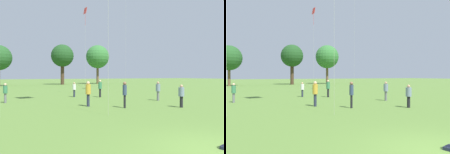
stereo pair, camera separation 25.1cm
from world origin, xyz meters
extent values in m
plane|color=#567A33|center=(0.00, 0.00, 0.00)|extent=(300.00, 300.00, 0.00)
cylinder|color=black|center=(5.74, 7.05, 0.39)|extent=(0.30, 0.30, 0.78)
cylinder|color=gray|center=(5.74, 7.05, 1.08)|extent=(0.55, 0.55, 0.62)
sphere|color=tan|center=(5.74, 7.05, 1.48)|extent=(0.21, 0.21, 0.21)
cylinder|color=slate|center=(7.09, 11.15, 0.41)|extent=(0.29, 0.29, 0.83)
cylinder|color=gray|center=(7.09, 11.15, 1.16)|extent=(0.53, 0.53, 0.66)
sphere|color=tan|center=(7.09, 11.15, 1.58)|extent=(0.22, 0.22, 0.22)
cylinder|color=#282D42|center=(1.51, 17.78, 0.37)|extent=(0.27, 0.27, 0.75)
cylinder|color=silver|center=(1.51, 17.78, 1.04)|extent=(0.50, 0.50, 0.59)
sphere|color=tan|center=(1.51, 17.78, 1.43)|extent=(0.20, 0.20, 0.20)
cylinder|color=slate|center=(-5.00, 15.55, 0.39)|extent=(0.24, 0.24, 0.78)
cylinder|color=#387A51|center=(-5.00, 15.55, 1.09)|extent=(0.45, 0.45, 0.62)
sphere|color=#DBAD89|center=(-5.00, 15.55, 1.49)|extent=(0.21, 0.21, 0.21)
cylinder|color=black|center=(2.11, 8.65, 0.44)|extent=(0.22, 0.22, 0.88)
cylinder|color=#334260|center=(2.11, 8.65, 1.23)|extent=(0.40, 0.40, 0.70)
sphere|color=brown|center=(2.11, 8.65, 1.68)|extent=(0.24, 0.24, 0.24)
cylinder|color=#282D42|center=(0.19, 10.54, 0.44)|extent=(0.26, 0.26, 0.88)
cylinder|color=gold|center=(0.19, 10.54, 1.23)|extent=(0.48, 0.48, 0.70)
sphere|color=#DBAD89|center=(0.19, 10.54, 1.69)|extent=(0.24, 0.24, 0.24)
cylinder|color=black|center=(3.79, 16.30, 0.43)|extent=(0.29, 0.29, 0.87)
cylinder|color=#387A51|center=(3.79, 16.30, 1.21)|extent=(0.53, 0.53, 0.69)
sphere|color=#DBAD89|center=(3.79, 16.30, 1.65)|extent=(0.23, 0.23, 0.23)
cube|color=red|center=(3.64, 20.14, 9.88)|extent=(0.19, 0.74, 0.73)
cylinder|color=red|center=(3.64, 20.14, 8.90)|extent=(0.02, 0.02, 1.45)
cylinder|color=#BCB7A8|center=(3.64, 20.14, 4.94)|extent=(0.01, 0.01, 9.88)
cylinder|color=#BCB7A8|center=(10.25, 21.80, 7.94)|extent=(0.01, 0.01, 15.87)
cylinder|color=#473323|center=(9.02, 50.33, 2.87)|extent=(0.86, 0.86, 5.75)
sphere|color=#1E471E|center=(9.02, 50.33, 7.29)|extent=(5.62, 5.62, 5.62)
cylinder|color=brown|center=(19.16, 51.33, 2.87)|extent=(0.66, 0.66, 5.73)
sphere|color=#337033|center=(19.16, 51.33, 7.50)|extent=(6.43, 6.43, 6.43)
camera|label=1|loc=(-5.60, -4.08, 2.20)|focal=35.00mm
camera|label=2|loc=(-5.37, -4.20, 2.20)|focal=35.00mm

